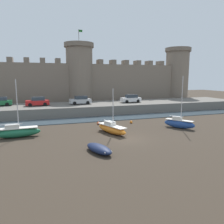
% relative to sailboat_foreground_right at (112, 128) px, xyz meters
% --- Properties ---
extents(ground_plane, '(160.00, 160.00, 0.00)m').
position_rel_sailboat_foreground_right_xyz_m(ground_plane, '(0.86, -2.91, -0.61)').
color(ground_plane, '#382D23').
extents(water_channel, '(80.00, 4.50, 0.10)m').
position_rel_sailboat_foreground_right_xyz_m(water_channel, '(0.86, 9.54, -0.56)').
color(water_channel, '#3D4C56').
rests_on(water_channel, ground).
extents(quay_road, '(65.67, 10.00, 1.79)m').
position_rel_sailboat_foreground_right_xyz_m(quay_road, '(0.86, 16.79, 0.29)').
color(quay_road, '#666059').
rests_on(quay_road, ground).
extents(castle, '(60.51, 6.84, 17.78)m').
position_rel_sailboat_foreground_right_xyz_m(castle, '(0.86, 26.65, 5.77)').
color(castle, '#7A6B5B').
rests_on(castle, ground).
extents(sailboat_foreground_right, '(2.92, 5.31, 5.62)m').
position_rel_sailboat_foreground_right_xyz_m(sailboat_foreground_right, '(0.00, 0.00, 0.00)').
color(sailboat_foreground_right, orange).
rests_on(sailboat_foreground_right, ground).
extents(sailboat_near_channel_left, '(5.36, 1.51, 6.73)m').
position_rel_sailboat_foreground_right_xyz_m(sailboat_near_channel_left, '(-11.13, 1.64, 0.06)').
color(sailboat_near_channel_left, '#1E6B47').
rests_on(sailboat_near_channel_left, ground).
extents(sailboat_midflat_centre, '(3.17, 4.13, 7.14)m').
position_rel_sailboat_foreground_right_xyz_m(sailboat_midflat_centre, '(9.75, -0.21, 0.08)').
color(sailboat_midflat_centre, '#234793').
rests_on(sailboat_midflat_centre, ground).
extents(rowboat_midflat_right, '(2.44, 3.82, 0.74)m').
position_rel_sailboat_foreground_right_xyz_m(rowboat_midflat_right, '(-3.35, -6.41, -0.22)').
color(rowboat_midflat_right, '#141E3D').
rests_on(rowboat_midflat_right, ground).
extents(mooring_buoy_mid_mud, '(0.43, 0.43, 0.43)m').
position_rel_sailboat_foreground_right_xyz_m(mooring_buoy_mid_mud, '(-0.27, 5.46, -0.39)').
color(mooring_buoy_mid_mud, '#E04C1E').
rests_on(mooring_buoy_mid_mud, ground).
extents(mooring_buoy_near_channel, '(0.42, 0.42, 0.42)m').
position_rel_sailboat_foreground_right_xyz_m(mooring_buoy_near_channel, '(4.69, 4.67, -0.40)').
color(mooring_buoy_near_channel, orange).
rests_on(mooring_buoy_near_channel, ground).
extents(car_quay_centre_west, '(4.15, 1.98, 1.62)m').
position_rel_sailboat_foreground_right_xyz_m(car_quay_centre_west, '(-0.88, 16.54, 1.96)').
color(car_quay_centre_west, '#B2B5B7').
rests_on(car_quay_centre_west, quay_road).
extents(car_quay_west, '(4.15, 1.98, 1.62)m').
position_rel_sailboat_foreground_right_xyz_m(car_quay_west, '(-15.26, 18.67, 1.96)').
color(car_quay_west, '#1E6638').
rests_on(car_quay_west, quay_road).
extents(car_quay_centre_east, '(4.15, 1.98, 1.62)m').
position_rel_sailboat_foreground_right_xyz_m(car_quay_centre_east, '(9.60, 16.23, 1.96)').
color(car_quay_centre_east, silver).
rests_on(car_quay_centre_east, quay_road).
extents(car_quay_east, '(4.15, 1.98, 1.62)m').
position_rel_sailboat_foreground_right_xyz_m(car_quay_east, '(-8.74, 16.57, 1.96)').
color(car_quay_east, red).
rests_on(car_quay_east, quay_road).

